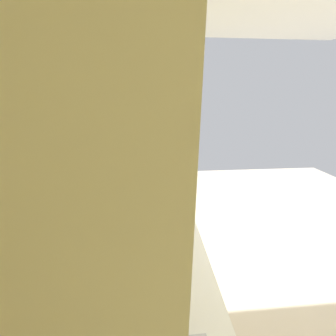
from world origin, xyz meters
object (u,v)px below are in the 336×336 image
at_px(oven_range, 154,183).
at_px(bowl, 167,218).
at_px(kettle, 161,170).
at_px(microwave, 153,178).

xyz_separation_m(oven_range, bowl, (-1.74, -0.09, 0.47)).
relative_size(oven_range, kettle, 5.74).
xyz_separation_m(oven_range, microwave, (-1.20, 0.02, 0.60)).
height_order(microwave, kettle, microwave).
distance_m(bowl, kettle, 1.05).
relative_size(oven_range, microwave, 2.27).
bearing_deg(oven_range, microwave, 179.12).
bearing_deg(bowl, microwave, 11.15).
distance_m(oven_range, kettle, 0.86).
relative_size(bowl, kettle, 0.76).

